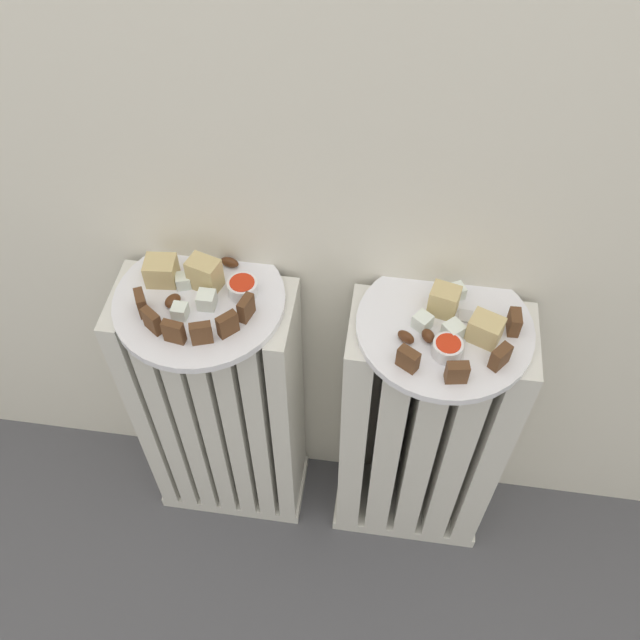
% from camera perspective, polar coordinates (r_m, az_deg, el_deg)
% --- Properties ---
extents(ground_plane, '(6.00, 6.00, 0.00)m').
position_cam_1_polar(ground_plane, '(1.42, -1.73, -24.36)').
color(ground_plane, '#4C4C51').
extents(radiator_left, '(0.29, 0.14, 0.60)m').
position_cam_1_polar(radiator_left, '(1.28, -8.02, -7.47)').
color(radiator_left, silver).
rests_on(radiator_left, ground_plane).
extents(radiator_right, '(0.29, 0.14, 0.60)m').
position_cam_1_polar(radiator_right, '(1.25, 8.22, -9.42)').
color(radiator_right, silver).
rests_on(radiator_right, ground_plane).
extents(plate_left, '(0.25, 0.25, 0.01)m').
position_cam_1_polar(plate_left, '(1.03, -9.89, 1.57)').
color(plate_left, white).
rests_on(plate_left, radiator_left).
extents(plate_right, '(0.25, 0.25, 0.01)m').
position_cam_1_polar(plate_right, '(1.00, 10.20, -0.61)').
color(plate_right, white).
rests_on(plate_right, radiator_right).
extents(dark_cake_slice_left_0, '(0.02, 0.03, 0.04)m').
position_cam_1_polar(dark_cake_slice_left_0, '(1.01, -14.49, 1.35)').
color(dark_cake_slice_left_0, '#56351E').
rests_on(dark_cake_slice_left_0, plate_left).
extents(dark_cake_slice_left_1, '(0.03, 0.03, 0.04)m').
position_cam_1_polar(dark_cake_slice_left_1, '(0.99, -13.65, -0.07)').
color(dark_cake_slice_left_1, '#56351E').
rests_on(dark_cake_slice_left_1, plate_left).
extents(dark_cake_slice_left_2, '(0.03, 0.02, 0.04)m').
position_cam_1_polar(dark_cake_slice_left_2, '(0.97, -11.95, -0.97)').
color(dark_cake_slice_left_2, '#56351E').
rests_on(dark_cake_slice_left_2, plate_left).
extents(dark_cake_slice_left_3, '(0.03, 0.02, 0.04)m').
position_cam_1_polar(dark_cake_slice_left_3, '(0.96, -9.75, -1.08)').
color(dark_cake_slice_left_3, '#56351E').
rests_on(dark_cake_slice_left_3, plate_left).
extents(dark_cake_slice_left_4, '(0.03, 0.03, 0.04)m').
position_cam_1_polar(dark_cake_slice_left_4, '(0.96, -7.62, -0.36)').
color(dark_cake_slice_left_4, '#56351E').
rests_on(dark_cake_slice_left_4, plate_left).
extents(dark_cake_slice_left_5, '(0.02, 0.03, 0.04)m').
position_cam_1_polar(dark_cake_slice_left_5, '(0.98, -6.10, 0.99)').
color(dark_cake_slice_left_5, '#56351E').
rests_on(dark_cake_slice_left_5, plate_left).
extents(marble_cake_slice_left_0, '(0.05, 0.04, 0.04)m').
position_cam_1_polar(marble_cake_slice_left_0, '(1.05, -12.93, 3.97)').
color(marble_cake_slice_left_0, tan).
rests_on(marble_cake_slice_left_0, plate_left).
extents(marble_cake_slice_left_1, '(0.05, 0.04, 0.05)m').
position_cam_1_polar(marble_cake_slice_left_1, '(1.02, -9.47, 3.76)').
color(marble_cake_slice_left_1, tan).
rests_on(marble_cake_slice_left_1, plate_left).
extents(turkish_delight_left_0, '(0.03, 0.03, 0.02)m').
position_cam_1_polar(turkish_delight_left_0, '(1.04, -11.18, 3.18)').
color(turkish_delight_left_0, white).
rests_on(turkish_delight_left_0, plate_left).
extents(turkish_delight_left_1, '(0.02, 0.02, 0.02)m').
position_cam_1_polar(turkish_delight_left_1, '(1.00, -11.46, 0.72)').
color(turkish_delight_left_1, white).
rests_on(turkish_delight_left_1, plate_left).
extents(turkish_delight_left_2, '(0.03, 0.03, 0.02)m').
position_cam_1_polar(turkish_delight_left_2, '(1.00, -9.31, 1.64)').
color(turkish_delight_left_2, white).
rests_on(turkish_delight_left_2, plate_left).
extents(medjool_date_left_0, '(0.03, 0.03, 0.01)m').
position_cam_1_polar(medjool_date_left_0, '(1.02, -12.02, 1.56)').
color(medjool_date_left_0, '#4C2814').
rests_on(medjool_date_left_0, plate_left).
extents(medjool_date_left_1, '(0.03, 0.02, 0.02)m').
position_cam_1_polar(medjool_date_left_1, '(1.06, -7.45, 4.73)').
color(medjool_date_left_1, '#4C2814').
rests_on(medjool_date_left_1, plate_left).
extents(jam_bowl_left, '(0.04, 0.04, 0.02)m').
position_cam_1_polar(jam_bowl_left, '(1.01, -6.39, 2.71)').
color(jam_bowl_left, white).
rests_on(jam_bowl_left, plate_left).
extents(dark_cake_slice_right_0, '(0.03, 0.03, 0.03)m').
position_cam_1_polar(dark_cake_slice_right_0, '(0.93, 7.26, -3.21)').
color(dark_cake_slice_right_0, '#56351E').
rests_on(dark_cake_slice_right_0, plate_right).
extents(dark_cake_slice_right_1, '(0.03, 0.02, 0.03)m').
position_cam_1_polar(dark_cake_slice_right_1, '(0.93, 11.20, -4.26)').
color(dark_cake_slice_right_1, '#56351E').
rests_on(dark_cake_slice_right_1, plate_right).
extents(dark_cake_slice_right_2, '(0.03, 0.03, 0.03)m').
position_cam_1_polar(dark_cake_slice_right_2, '(0.95, 14.62, -2.95)').
color(dark_cake_slice_right_2, '#56351E').
rests_on(dark_cake_slice_right_2, plate_right).
extents(dark_cake_slice_right_3, '(0.02, 0.03, 0.03)m').
position_cam_1_polar(dark_cake_slice_right_3, '(1.00, 15.68, -0.17)').
color(dark_cake_slice_right_3, '#56351E').
rests_on(dark_cake_slice_right_3, plate_right).
extents(marble_cake_slice_right_0, '(0.05, 0.05, 0.04)m').
position_cam_1_polar(marble_cake_slice_right_0, '(0.98, 13.44, -0.75)').
color(marble_cake_slice_right_0, tan).
rests_on(marble_cake_slice_right_0, plate_right).
extents(marble_cake_slice_right_1, '(0.05, 0.04, 0.04)m').
position_cam_1_polar(marble_cake_slice_right_1, '(0.99, 10.17, 1.57)').
color(marble_cake_slice_right_1, tan).
rests_on(marble_cake_slice_right_1, plate_right).
extents(turkish_delight_right_0, '(0.04, 0.04, 0.02)m').
position_cam_1_polar(turkish_delight_right_0, '(0.97, 10.90, -0.90)').
color(turkish_delight_right_0, white).
rests_on(turkish_delight_right_0, plate_right).
extents(turkish_delight_right_1, '(0.03, 0.03, 0.02)m').
position_cam_1_polar(turkish_delight_right_1, '(1.02, 11.18, 2.31)').
color(turkish_delight_right_1, white).
rests_on(turkish_delight_right_1, plate_right).
extents(turkish_delight_right_2, '(0.03, 0.03, 0.02)m').
position_cam_1_polar(turkish_delight_right_2, '(0.98, 8.43, -0.12)').
color(turkish_delight_right_2, white).
rests_on(turkish_delight_right_2, plate_right).
extents(medjool_date_right_0, '(0.03, 0.03, 0.02)m').
position_cam_1_polar(medjool_date_right_0, '(0.97, 8.89, -1.30)').
color(medjool_date_right_0, '#4C2814').
rests_on(medjool_date_right_0, plate_right).
extents(medjool_date_right_1, '(0.03, 0.03, 0.02)m').
position_cam_1_polar(medjool_date_right_1, '(0.96, 7.08, -1.40)').
color(medjool_date_right_1, '#4C2814').
rests_on(medjool_date_right_1, plate_right).
extents(jam_bowl_right, '(0.04, 0.04, 0.02)m').
position_cam_1_polar(jam_bowl_right, '(0.95, 10.44, -2.27)').
color(jam_bowl_right, white).
rests_on(jam_bowl_right, plate_right).
extents(fork, '(0.02, 0.10, 0.00)m').
position_cam_1_polar(fork, '(0.99, 11.72, -1.09)').
color(fork, silver).
rests_on(fork, plate_right).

